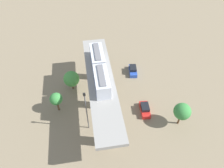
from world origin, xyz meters
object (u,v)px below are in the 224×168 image
Objects in this scene: tree_mid_lot at (56,99)px; signal_post at (86,110)px; tree_near_viaduct at (71,79)px; tree_far_corner at (182,111)px; train at (99,69)px; parked_car_blue at (133,70)px; parked_car_red at (145,109)px.

tree_mid_lot is 8.50m from signal_post.
tree_far_corner reaches higher than tree_near_viaduct.
train is 11.20m from tree_mid_lot.
tree_mid_lot is (-9.42, -1.29, -5.91)m from train.
signal_post is at bearing -116.36° from train.
tree_mid_lot reaches higher than parked_car_blue.
signal_post is (2.75, -11.47, 2.65)m from tree_near_viaduct.
signal_post is at bearing 174.08° from tree_far_corner.
parked_car_blue is at bearing 26.00° from tree_mid_lot.
tree_far_corner reaches higher than parked_car_blue.
parked_car_blue is 0.88× the size of tree_mid_lot.
signal_post reaches higher than tree_near_viaduct.
train is at bearing 156.28° from parked_car_red.
tree_near_viaduct is at bearing 60.98° from tree_mid_lot.
parked_car_red is 7.97m from tree_far_corner.
tree_far_corner is at bearing -5.92° from signal_post.
train reaches higher than tree_near_viaduct.
train is 14.88m from parked_car_blue.
tree_far_corner is 0.54× the size of signal_post.
tree_far_corner is at bearing -30.07° from parked_car_red.
tree_mid_lot is at bearing -146.62° from parked_car_blue.
train is 3.14× the size of parked_car_red.
tree_mid_lot reaches higher than parked_car_red.
tree_far_corner reaches higher than parked_car_red.
parked_car_blue is at bearing 49.37° from signal_post.
parked_car_blue is 19.94m from signal_post.
signal_post is (-12.30, -2.17, 5.08)m from parked_car_red.
train is at bearing 149.57° from tree_far_corner.
tree_mid_lot is at bearing 162.94° from tree_far_corner.
tree_near_viaduct is 0.87× the size of tree_far_corner.
tree_mid_lot is at bearing 173.56° from parked_car_red.
train is at bearing -36.83° from tree_near_viaduct.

